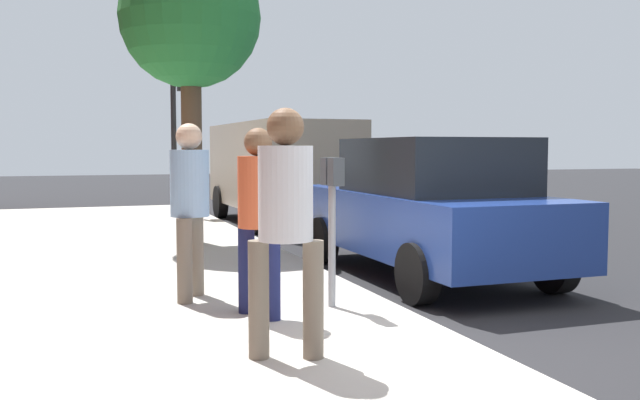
{
  "coord_description": "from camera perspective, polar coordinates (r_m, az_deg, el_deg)",
  "views": [
    {
      "loc": [
        -4.66,
        2.92,
        1.65
      ],
      "look_at": [
        1.18,
        0.84,
        1.19
      ],
      "focal_mm": 39.3,
      "sensor_mm": 36.0,
      "label": 1
    }
  ],
  "objects": [
    {
      "name": "parking_meter",
      "position": [
        6.55,
        0.99,
        0.03
      ],
      "size": [
        0.36,
        0.12,
        1.41
      ],
      "color": "gray",
      "rests_on": "sidewalk_slab"
    },
    {
      "name": "pedestrian_bystander",
      "position": [
        4.93,
        -2.82,
        -0.95
      ],
      "size": [
        0.39,
        0.52,
        1.78
      ],
      "rotation": [
        0.0,
        0.0,
        -0.34
      ],
      "color": "#726656",
      "rests_on": "sidewalk_slab"
    },
    {
      "name": "pedestrian_at_meter",
      "position": [
        6.2,
        -5.03,
        -0.63
      ],
      "size": [
        0.48,
        0.37,
        1.68
      ],
      "rotation": [
        0.0,
        0.0,
        -1.16
      ],
      "color": "#191E4C",
      "rests_on": "sidewalk_slab"
    },
    {
      "name": "sidewalk_slab",
      "position": [
        4.92,
        -20.11,
        -14.67
      ],
      "size": [
        28.0,
        6.0,
        0.15
      ],
      "primitive_type": "cube",
      "color": "#B7B2A8",
      "rests_on": "ground_plane"
    },
    {
      "name": "traffic_signal",
      "position": [
        16.04,
        -11.49,
        7.48
      ],
      "size": [
        0.24,
        0.44,
        3.6
      ],
      "color": "black",
      "rests_on": "sidewalk_slab"
    },
    {
      "name": "parked_van_far",
      "position": [
        15.26,
        -3.31,
        2.77
      ],
      "size": [
        5.23,
        2.18,
        2.18
      ],
      "color": "gray",
      "rests_on": "ground_plane"
    },
    {
      "name": "parked_sedan_near",
      "position": [
        9.0,
        8.83,
        -0.6
      ],
      "size": [
        4.41,
        1.99,
        1.77
      ],
      "color": "navy",
      "rests_on": "ground_plane"
    },
    {
      "name": "street_tree",
      "position": [
        11.34,
        -10.53,
        14.15
      ],
      "size": [
        2.18,
        2.18,
        4.61
      ],
      "color": "brown",
      "rests_on": "sidewalk_slab"
    },
    {
      "name": "ground_plane",
      "position": [
        5.74,
        12.28,
        -12.54
      ],
      "size": [
        80.0,
        80.0,
        0.0
      ],
      "primitive_type": "plane",
      "color": "#232326",
      "rests_on": "ground"
    },
    {
      "name": "parking_officer",
      "position": [
        7.0,
        -10.56,
        0.28
      ],
      "size": [
        0.49,
        0.38,
        1.74
      ],
      "rotation": [
        0.0,
        0.0,
        -2.04
      ],
      "color": "#726656",
      "rests_on": "sidewalk_slab"
    }
  ]
}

